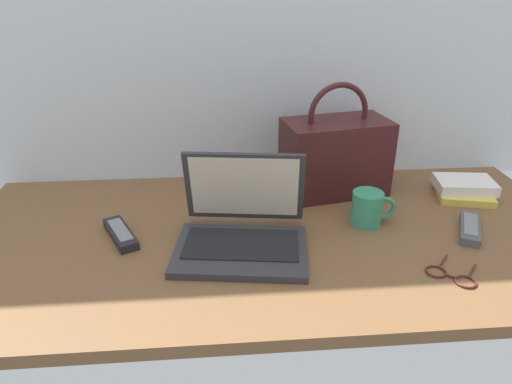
# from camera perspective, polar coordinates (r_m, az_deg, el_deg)

# --- Properties ---
(desk) EXTENTS (1.60, 0.76, 0.03)m
(desk) POSITION_cam_1_polar(r_m,az_deg,el_deg) (1.22, 2.05, -5.63)
(desk) COLOR brown
(desk) RESTS_ON ground
(laptop) EXTENTS (0.34, 0.31, 0.21)m
(laptop) POSITION_cam_1_polar(r_m,az_deg,el_deg) (1.15, -1.68, -4.33)
(laptop) COLOR #2D2D33
(laptop) RESTS_ON desk
(coffee_mug) EXTENTS (0.12, 0.08, 0.09)m
(coffee_mug) POSITION_cam_1_polar(r_m,az_deg,el_deg) (1.27, 13.31, -1.92)
(coffee_mug) COLOR #338C66
(coffee_mug) RESTS_ON desk
(remote_control_near) EXTENTS (0.11, 0.16, 0.02)m
(remote_control_near) POSITION_cam_1_polar(r_m,az_deg,el_deg) (1.34, 24.28, -3.95)
(remote_control_near) COLOR #4C4C51
(remote_control_near) RESTS_ON desk
(remote_control_far) EXTENTS (0.11, 0.16, 0.02)m
(remote_control_far) POSITION_cam_1_polar(r_m,az_deg,el_deg) (1.24, -15.93, -4.83)
(remote_control_far) COLOR black
(remote_control_far) RESTS_ON desk
(eyeglasses) EXTENTS (0.14, 0.14, 0.01)m
(eyeglasses) POSITION_cam_1_polar(r_m,az_deg,el_deg) (1.14, 22.36, -9.24)
(eyeglasses) COLOR #591E19
(eyeglasses) RESTS_ON desk
(handbag) EXTENTS (0.32, 0.21, 0.33)m
(handbag) POSITION_cam_1_polar(r_m,az_deg,el_deg) (1.41, 9.48, 4.38)
(handbag) COLOR #3F1919
(handbag) RESTS_ON desk
(book_stack) EXTENTS (0.18, 0.19, 0.05)m
(book_stack) POSITION_cam_1_polar(r_m,az_deg,el_deg) (1.53, 23.66, 0.41)
(book_stack) COLOR #D8BF4C
(book_stack) RESTS_ON desk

